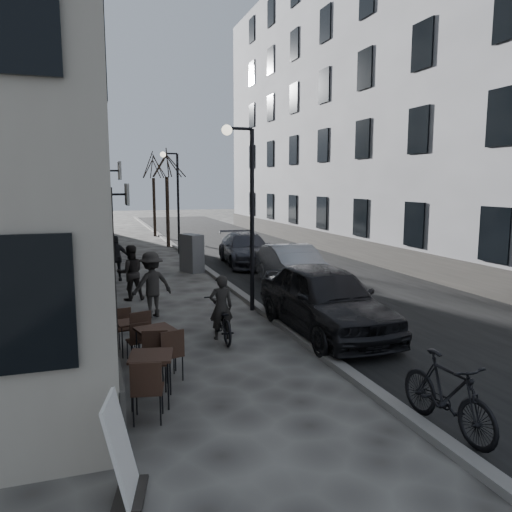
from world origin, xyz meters
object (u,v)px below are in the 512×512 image
streetlamp_far (175,191)px  bistro_set_c (131,334)px  tree_near (166,163)px  moped (447,394)px  car_far (246,249)px  bicycle (221,320)px  utility_cabinet (192,253)px  car_mid (293,267)px  tree_far (153,166)px  pedestrian_near (131,273)px  car_near (325,299)px  pedestrian_mid (152,285)px  bistro_set_a (151,374)px  streetlamp_near (246,198)px  bistro_set_b (156,345)px  sign_board (123,458)px  pedestrian_far (115,258)px

streetlamp_far → bistro_set_c: 15.26m
tree_near → bistro_set_c: bearing=-101.0°
moped → car_far: bearing=80.3°
bicycle → car_far: size_ratio=0.37×
utility_cabinet → car_mid: bearing=-77.4°
tree_far → bistro_set_c: tree_far is taller
tree_near → pedestrian_near: 13.55m
car_near → moped: car_near is taller
bistro_set_c → pedestrian_near: (0.40, 4.99, 0.43)m
car_far → pedestrian_mid: bearing=-118.1°
bistro_set_c → car_near: size_ratio=0.30×
tree_near → pedestrian_near: bearing=-103.5°
bistro_set_a → bistro_set_c: bearing=104.6°
tree_near → pedestrian_mid: tree_near is taller
bistro_set_a → utility_cabinet: (3.00, 11.83, 0.26)m
bistro_set_c → bicycle: bicycle is taller
car_near → streetlamp_near: bearing=114.2°
pedestrian_near → pedestrian_mid: (0.38, -2.18, 0.03)m
bistro_set_b → car_mid: car_mid is taller
utility_cabinet → car_far: size_ratio=0.32×
streetlamp_near → moped: bearing=-84.8°
car_near → car_far: car_near is taller
streetlamp_far → car_far: bearing=-61.6°
tree_near → utility_cabinet: 9.26m
moped → tree_near: bearing=88.3°
tree_far → car_near: bearing=-87.3°
bistro_set_c → car_near: bearing=-9.4°
streetlamp_near → streetlamp_far: bearing=90.0°
bistro_set_c → pedestrian_mid: pedestrian_mid is taller
tree_near → car_far: bearing=-72.7°
streetlamp_far → tree_far: 9.12m
utility_cabinet → bistro_set_a: bearing=-125.2°
utility_cabinet → bicycle: size_ratio=0.88×
bistro_set_a → bistro_set_b: size_ratio=1.01×
bistro_set_a → tree_far: bearing=94.6°
bistro_set_c → utility_cabinet: 9.76m
pedestrian_near → bistro_set_c: bearing=80.0°
streetlamp_near → utility_cabinet: size_ratio=3.33×
bistro_set_a → utility_cabinet: size_ratio=1.12×
bistro_set_c → sign_board: size_ratio=1.20×
streetlamp_far → pedestrian_near: streetlamp_far is taller
pedestrian_far → streetlamp_far: bearing=61.2°
tree_far → car_far: size_ratio=1.20×
pedestrian_near → moped: 10.52m
bistro_set_a → sign_board: 2.47m
tree_far → bistro_set_a: size_ratio=3.33×
bistro_set_c → bistro_set_a: bearing=-97.4°
bistro_set_b → tree_far: bearing=68.1°
bistro_set_c → pedestrian_near: pedestrian_near is taller
bicycle → car_near: car_near is taller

